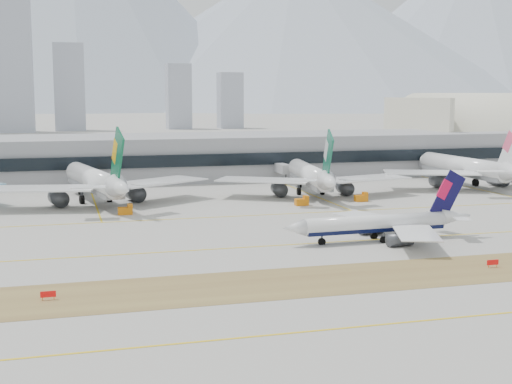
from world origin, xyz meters
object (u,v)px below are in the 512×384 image
object	(u,v)px
widebody_china_air	(468,168)
terminal	(161,157)
widebody_eva	(96,182)
hangar	(506,161)
taxiing_airliner	(382,224)
widebody_cathay	(311,177)

from	to	relation	value
widebody_china_air	terminal	world-z (taller)	widebody_china_air
widebody_eva	hangar	bearing A→B (deg)	-78.64
taxiing_airliner	widebody_cathay	distance (m)	66.40
widebody_cathay	terminal	xyz separation A→B (m)	(-36.36, 55.13, 1.99)
taxiing_airliner	terminal	xyz separation A→B (m)	(-27.70, 120.93, 4.09)
taxiing_airliner	hangar	bearing A→B (deg)	-134.00
terminal	hangar	xyz separation A→B (m)	(154.56, 20.16, -7.37)
hangar	widebody_china_air	bearing A→B (deg)	-131.87
taxiing_airliner	widebody_china_air	size ratio (longest dim) A/B	0.68
widebody_eva	widebody_cathay	size ratio (longest dim) A/B	1.05
widebody_cathay	hangar	distance (m)	140.25
terminal	hangar	world-z (taller)	hangar
terminal	taxiing_airliner	bearing A→B (deg)	-77.10
taxiing_airliner	hangar	xyz separation A→B (m)	(126.86, 141.10, -3.28)
terminal	widebody_eva	bearing A→B (deg)	-115.07
widebody_china_air	hangar	world-z (taller)	hangar
taxiing_airliner	widebody_china_air	xyz separation A→B (m)	(63.44, 70.33, 2.49)
widebody_eva	widebody_china_air	bearing A→B (deg)	-99.26
taxiing_airliner	widebody_china_air	world-z (taller)	widebody_china_air
taxiing_airliner	hangar	distance (m)	189.77
widebody_cathay	terminal	size ratio (longest dim) A/B	0.21
widebody_eva	terminal	distance (m)	60.14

